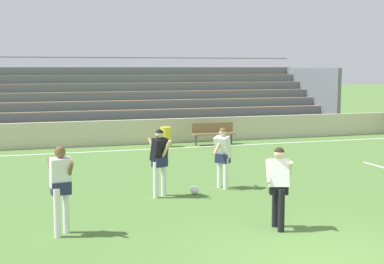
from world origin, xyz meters
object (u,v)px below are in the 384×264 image
Objects in this scene: player_white_deep_cover at (223,153)px; bench_near_wall_gap at (213,131)px; player_white_pressing_high at (61,182)px; player_white_on_ball at (279,181)px; player_dark_wide_left at (160,157)px; trash_bin at (166,137)px; soccer_ball at (194,190)px; bleacher_stand at (116,99)px.

bench_near_wall_gap is at bearing 71.95° from player_white_deep_cover.
player_white_pressing_high reaches higher than player_white_on_ball.
player_dark_wide_left reaches higher than player_white_deep_cover.
soccer_ball is at bearing -99.93° from trash_bin.
soccer_ball is (-0.92, -0.44, -0.84)m from player_white_deep_cover.
trash_bin is at bearing 74.09° from player_dark_wide_left.
player_white_on_ball is at bearing -12.59° from player_white_pressing_high.
player_dark_wide_left reaches higher than player_white_on_ball.
player_white_on_ball is (-2.81, -11.58, 0.43)m from bench_near_wall_gap.
bench_near_wall_gap is at bearing 57.10° from player_white_pressing_high.
player_dark_wide_left is 7.64× the size of soccer_ball.
trash_bin is at bearing -77.32° from bleacher_stand.
player_dark_wide_left is at bearing 114.88° from player_white_on_ball.
soccer_ball is at bearing -91.33° from bleacher_stand.
player_dark_wide_left is (-1.82, -0.42, 0.05)m from player_white_deep_cover.
bleacher_stand is at bearing 84.79° from player_dark_wide_left.
player_white_on_ball is (4.09, -0.91, -0.06)m from player_white_pressing_high.
trash_bin is (-2.04, -0.07, -0.14)m from bench_near_wall_gap.
trash_bin is 11.68m from player_white_pressing_high.
player_white_deep_cover reaches higher than soccer_ball.
trash_bin is at bearing 86.17° from player_white_on_ball.
player_white_pressing_high is (-4.86, -10.60, 0.63)m from trash_bin.
soccer_ball is (3.43, 2.41, -0.92)m from player_white_pressing_high.
bleacher_stand is 16.53m from player_white_on_ball.
player_dark_wide_left is at bearing -117.92° from bench_near_wall_gap.
player_dark_wide_left is at bearing -167.05° from player_white_deep_cover.
soccer_ball is (0.89, -0.03, -0.89)m from player_dark_wide_left.
bench_near_wall_gap is at bearing 1.96° from trash_bin.
bench_near_wall_gap is 12.72m from player_white_pressing_high.
player_dark_wide_left is 0.98× the size of player_white_pressing_high.
player_white_deep_cover is 3.78m from player_white_on_ball.
player_white_on_ball reaches higher than player_white_deep_cover.
player_white_on_ball is at bearing -103.63° from bench_near_wall_gap.
player_white_on_ball is (-0.26, -3.77, 0.02)m from player_white_deep_cover.
trash_bin reaches higher than soccer_ball.
bleacher_stand is at bearing 91.23° from player_white_on_ball.
bench_near_wall_gap is 2.04m from trash_bin.
player_white_deep_cover is 1.86m from player_dark_wide_left.
soccer_ball is at bearing 101.24° from player_white_on_ball.
bench_near_wall_gap is 1.05× the size of player_white_pressing_high.
player_white_deep_cover is 0.96× the size of player_dark_wide_left.
player_white_deep_cover is (-0.51, -7.74, 0.55)m from trash_bin.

